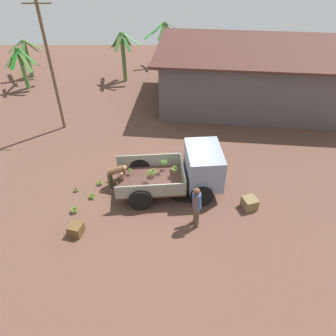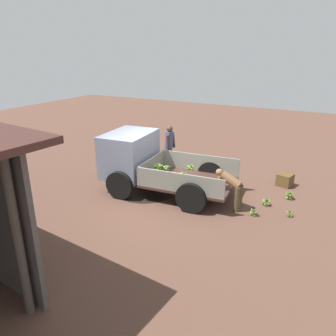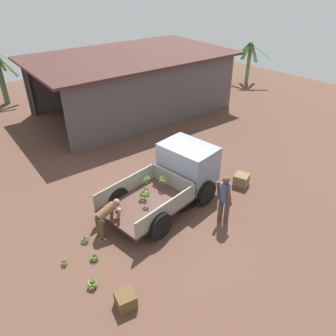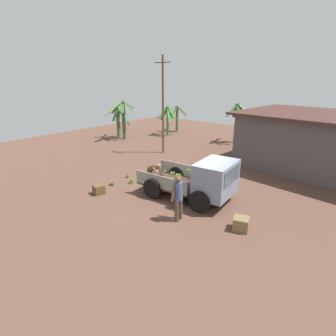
# 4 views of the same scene
# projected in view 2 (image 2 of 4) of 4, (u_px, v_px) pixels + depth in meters

# --- Properties ---
(ground) EXTENTS (36.00, 36.00, 0.00)m
(ground) POSITION_uv_depth(u_px,v_px,m) (156.00, 193.00, 10.57)
(ground) COLOR brown
(mud_patch_0) EXTENTS (2.02, 2.02, 0.01)m
(mud_patch_0) POSITION_uv_depth(u_px,v_px,m) (146.00, 190.00, 10.79)
(mud_patch_0) COLOR black
(mud_patch_0) RESTS_ON ground
(cargo_truck) EXTENTS (4.27, 2.50, 1.85)m
(cargo_truck) POSITION_uv_depth(u_px,v_px,m) (142.00, 160.00, 10.66)
(cargo_truck) COLOR #442A23
(cargo_truck) RESTS_ON ground
(person_foreground_visitor) EXTENTS (0.36, 0.65, 1.73)m
(person_foreground_visitor) POSITION_uv_depth(u_px,v_px,m) (169.00, 146.00, 12.33)
(person_foreground_visitor) COLOR #4C3D33
(person_foreground_visitor) RESTS_ON ground
(person_worker_loading) EXTENTS (0.83, 0.63, 1.14)m
(person_worker_loading) POSITION_uv_depth(u_px,v_px,m) (231.00, 186.00, 9.36)
(person_worker_loading) COLOR #4F4327
(person_worker_loading) RESTS_ON ground
(banana_bunch_on_ground_0) EXTENTS (0.19, 0.20, 0.18)m
(banana_bunch_on_ground_0) POSITION_uv_depth(u_px,v_px,m) (290.00, 213.00, 9.07)
(banana_bunch_on_ground_0) COLOR #403A29
(banana_bunch_on_ground_0) RESTS_ON ground
(banana_bunch_on_ground_1) EXTENTS (0.29, 0.29, 0.23)m
(banana_bunch_on_ground_1) POSITION_uv_depth(u_px,v_px,m) (289.00, 195.00, 10.12)
(banana_bunch_on_ground_1) COLOR #4D4532
(banana_bunch_on_ground_1) RESTS_ON ground
(banana_bunch_on_ground_2) EXTENTS (0.25, 0.25, 0.21)m
(banana_bunch_on_ground_2) POSITION_uv_depth(u_px,v_px,m) (266.00, 202.00, 9.72)
(banana_bunch_on_ground_2) COLOR #3F3929
(banana_bunch_on_ground_2) RESTS_ON ground
(banana_bunch_on_ground_3) EXTENTS (0.26, 0.26, 0.19)m
(banana_bunch_on_ground_3) POSITION_uv_depth(u_px,v_px,m) (254.00, 212.00, 9.12)
(banana_bunch_on_ground_3) COLOR #443D2C
(banana_bunch_on_ground_3) RESTS_ON ground
(wooden_crate_0) EXTENTS (0.56, 0.56, 0.42)m
(wooden_crate_0) POSITION_uv_depth(u_px,v_px,m) (285.00, 180.00, 11.09)
(wooden_crate_0) COLOR brown
(wooden_crate_0) RESTS_ON ground
(wooden_crate_1) EXTENTS (0.64, 0.64, 0.46)m
(wooden_crate_1) POSITION_uv_depth(u_px,v_px,m) (111.00, 162.00, 12.82)
(wooden_crate_1) COLOR brown
(wooden_crate_1) RESTS_ON ground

